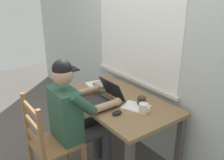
# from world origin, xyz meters

# --- Properties ---
(ground_plane) EXTENTS (8.00, 8.00, 0.00)m
(ground_plane) POSITION_xyz_m (0.00, 0.00, 0.00)
(ground_plane) COLOR #56514C
(back_wall) EXTENTS (6.00, 0.08, 2.60)m
(back_wall) POSITION_xyz_m (-0.01, 0.45, 1.30)
(back_wall) COLOR beige
(back_wall) RESTS_ON ground
(desk) EXTENTS (1.27, 0.74, 0.73)m
(desk) POSITION_xyz_m (0.00, 0.00, 0.63)
(desk) COLOR olive
(desk) RESTS_ON ground
(seated_person) EXTENTS (0.50, 0.60, 1.24)m
(seated_person) POSITION_xyz_m (-0.07, -0.44, 0.68)
(seated_person) COLOR #2D5642
(seated_person) RESTS_ON ground
(wooden_chair) EXTENTS (0.42, 0.42, 0.94)m
(wooden_chair) POSITION_xyz_m (-0.07, -0.73, 0.46)
(wooden_chair) COLOR olive
(wooden_chair) RESTS_ON ground
(laptop) EXTENTS (0.33, 0.33, 0.22)m
(laptop) POSITION_xyz_m (-0.03, -0.14, 0.78)
(laptop) COLOR black
(laptop) RESTS_ON desk
(computer_mouse) EXTENTS (0.06, 0.10, 0.03)m
(computer_mouse) POSITION_xyz_m (0.25, -0.19, 0.75)
(computer_mouse) COLOR black
(computer_mouse) RESTS_ON desk
(coffee_mug_white) EXTENTS (0.13, 0.09, 0.09)m
(coffee_mug_white) POSITION_xyz_m (0.36, 0.03, 0.78)
(coffee_mug_white) COLOR silver
(coffee_mug_white) RESTS_ON desk
(coffee_mug_dark) EXTENTS (0.12, 0.08, 0.09)m
(coffee_mug_dark) POSITION_xyz_m (0.25, 0.11, 0.78)
(coffee_mug_dark) COLOR #38281E
(coffee_mug_dark) RESTS_ON desk
(book_stack_main) EXTENTS (0.18, 0.14, 0.09)m
(book_stack_main) POSITION_xyz_m (-0.30, 0.00, 0.78)
(book_stack_main) COLOR #38844C
(book_stack_main) RESTS_ON desk
(paper_pile_near_laptop) EXTENTS (0.23, 0.22, 0.01)m
(paper_pile_near_laptop) POSITION_xyz_m (-0.47, 0.04, 0.74)
(paper_pile_near_laptop) COLOR white
(paper_pile_near_laptop) RESTS_ON desk
(paper_pile_back_corner) EXTENTS (0.31, 0.28, 0.01)m
(paper_pile_back_corner) POSITION_xyz_m (0.25, 0.04, 0.74)
(paper_pile_back_corner) COLOR white
(paper_pile_back_corner) RESTS_ON desk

